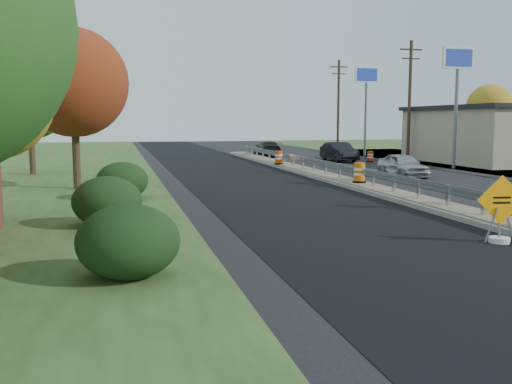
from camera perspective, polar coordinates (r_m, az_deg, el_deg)
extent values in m
plane|color=black|center=(21.01, 18.60, -1.88)|extent=(140.00, 140.00, 0.00)
cube|color=black|center=(28.50, 0.11, 0.80)|extent=(7.20, 120.00, 0.01)
cube|color=gray|center=(28.02, 9.87, 0.75)|extent=(1.60, 55.00, 0.18)
cube|color=brown|center=(28.00, 9.88, 0.99)|extent=(1.25, 55.00, 0.05)
cube|color=silver|center=(19.28, 21.84, -1.06)|extent=(0.10, 0.15, 0.70)
cube|color=silver|center=(20.93, 18.67, -0.31)|extent=(0.10, 0.15, 0.70)
cube|color=silver|center=(22.63, 15.97, 0.32)|extent=(0.10, 0.15, 0.70)
cube|color=silver|center=(24.37, 13.65, 0.87)|extent=(0.10, 0.15, 0.70)
cube|color=silver|center=(26.15, 11.64, 1.34)|extent=(0.10, 0.15, 0.70)
cube|color=silver|center=(27.97, 9.89, 1.75)|extent=(0.10, 0.15, 0.70)
cube|color=silver|center=(29.80, 8.36, 2.11)|extent=(0.10, 0.15, 0.70)
cube|color=silver|center=(31.66, 7.00, 2.42)|extent=(0.10, 0.15, 0.70)
cube|color=silver|center=(33.53, 5.79, 2.70)|extent=(0.10, 0.15, 0.70)
cube|color=silver|center=(35.42, 4.71, 2.95)|extent=(0.10, 0.15, 0.70)
cube|color=silver|center=(37.31, 3.74, 3.17)|extent=(0.10, 0.15, 0.70)
cube|color=silver|center=(39.22, 2.87, 3.37)|extent=(0.10, 0.15, 0.70)
cube|color=silver|center=(41.14, 2.07, 3.55)|extent=(0.10, 0.15, 0.70)
cube|color=silver|center=(43.06, 1.35, 3.72)|extent=(0.10, 0.15, 0.70)
cube|color=silver|center=(44.99, 0.68, 3.86)|extent=(0.10, 0.15, 0.70)
cube|color=silver|center=(46.93, 0.08, 4.00)|extent=(0.10, 0.15, 0.70)
cube|color=silver|center=(48.87, -0.48, 4.13)|extent=(0.10, 0.15, 0.70)
cube|color=silver|center=(50.82, -1.00, 4.24)|extent=(0.10, 0.15, 0.70)
cube|color=silver|center=(28.86, 9.11, 2.33)|extent=(0.04, 46.00, 0.34)
cube|color=silver|center=(28.87, 9.10, 2.17)|extent=(0.06, 46.00, 0.03)
cube|color=silver|center=(28.86, 9.11, 2.49)|extent=(0.06, 46.00, 0.03)
cube|color=black|center=(44.14, 18.10, 4.77)|extent=(0.08, 7.20, 2.20)
cylinder|color=slate|center=(39.90, 19.33, 7.10)|extent=(0.22, 0.22, 6.80)
cube|color=white|center=(40.11, 19.56, 12.53)|extent=(2.20, 0.25, 1.40)
cube|color=#263FB2|center=(40.11, 19.56, 12.53)|extent=(1.90, 0.30, 1.10)
cylinder|color=slate|center=(52.22, 10.89, 7.29)|extent=(0.22, 0.22, 6.80)
cube|color=white|center=(52.37, 10.99, 11.45)|extent=(2.20, 0.25, 1.40)
cube|color=#263FB2|center=(52.37, 10.99, 11.45)|extent=(1.90, 0.30, 1.10)
cylinder|color=#473523|center=(47.32, 15.10, 8.77)|extent=(0.26, 0.26, 9.40)
cube|color=#473523|center=(47.62, 15.26, 13.59)|extent=(1.90, 0.12, 0.12)
cube|color=#473523|center=(47.54, 15.23, 12.75)|extent=(1.50, 0.10, 0.10)
cylinder|color=#473523|center=(60.91, 8.24, 8.53)|extent=(0.26, 0.26, 9.40)
cube|color=#473523|center=(61.14, 8.30, 12.28)|extent=(1.90, 0.12, 0.12)
cube|color=#473523|center=(61.08, 8.29, 11.63)|extent=(1.50, 0.10, 0.10)
ellipsoid|color=black|center=(11.76, -12.66, -4.81)|extent=(2.09, 2.09, 1.52)
ellipsoid|color=black|center=(17.68, -14.67, -0.89)|extent=(2.09, 2.09, 1.52)
ellipsoid|color=black|center=(23.63, -13.24, 1.13)|extent=(2.09, 2.09, 1.52)
cylinder|color=#473523|center=(27.61, -17.53, 3.68)|extent=(0.36, 0.36, 3.30)
sphere|color=#963819|center=(27.62, -17.79, 10.37)|extent=(4.95, 4.95, 4.95)
cylinder|color=#473523|center=(35.88, -21.49, 3.89)|extent=(0.36, 0.36, 2.86)
sphere|color=#22511B|center=(35.85, -21.69, 8.35)|extent=(4.29, 4.29, 4.29)
cylinder|color=#473523|center=(63.54, 22.19, 5.17)|extent=(0.36, 0.36, 3.08)
sphere|color=#B18E25|center=(63.53, 22.32, 7.88)|extent=(4.62, 4.62, 4.62)
cylinder|color=white|center=(16.14, 23.16, -4.45)|extent=(0.54, 0.54, 0.15)
cube|color=slate|center=(15.91, 22.45, -3.10)|extent=(0.32, 0.09, 0.93)
cube|color=slate|center=(16.23, 23.99, -2.99)|extent=(0.32, 0.09, 0.93)
cube|color=slate|center=(16.11, 23.13, -3.02)|extent=(0.08, 0.24, 0.95)
cube|color=orange|center=(15.97, 23.34, -0.74)|extent=(1.27, 0.25, 1.29)
cube|color=black|center=(15.95, 23.40, -0.51)|extent=(0.45, 0.09, 0.05)
cube|color=black|center=(15.97, 23.38, -0.99)|extent=(0.45, 0.09, 0.05)
cylinder|color=black|center=(27.54, 10.29, 1.02)|extent=(0.65, 0.65, 0.09)
cylinder|color=#D76509|center=(27.50, 10.31, 1.95)|extent=(0.52, 0.52, 0.90)
cylinder|color=white|center=(27.48, 10.31, 2.27)|extent=(0.53, 0.53, 0.12)
cylinder|color=white|center=(27.50, 10.30, 1.77)|extent=(0.53, 0.53, 0.12)
cylinder|color=black|center=(38.63, 2.29, 2.86)|extent=(0.61, 0.61, 0.08)
cylinder|color=#E04309|center=(38.60, 2.29, 3.49)|extent=(0.49, 0.49, 0.85)
cylinder|color=white|center=(38.59, 2.29, 3.70)|extent=(0.50, 0.50, 0.11)
cylinder|color=white|center=(38.60, 2.29, 3.37)|extent=(0.50, 0.50, 0.11)
cylinder|color=black|center=(44.82, 11.35, 3.02)|extent=(0.56, 0.56, 0.08)
cylinder|color=red|center=(44.79, 11.36, 3.52)|extent=(0.45, 0.45, 0.79)
cylinder|color=white|center=(44.78, 11.36, 3.69)|extent=(0.46, 0.46, 0.10)
cylinder|color=white|center=(44.80, 11.36, 3.43)|extent=(0.46, 0.46, 0.10)
imported|color=#ACACB1|center=(33.14, 14.49, 2.61)|extent=(1.60, 3.94, 1.34)
imported|color=black|center=(45.21, 8.30, 4.01)|extent=(1.64, 4.53, 1.49)
imported|color=black|center=(50.65, 1.14, 4.35)|extent=(2.28, 4.84, 1.37)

